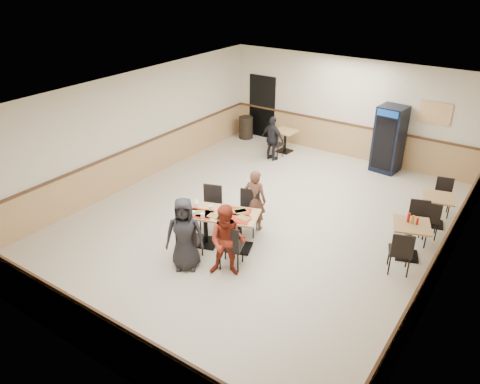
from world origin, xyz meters
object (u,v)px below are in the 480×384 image
Objects in this scene: diner_woman_left at (185,234)px; pepsi_cooler at (389,139)px; side_table_near at (410,235)px; main_table at (222,224)px; diner_woman_right at (227,241)px; trash_bin at (246,128)px; back_table at (285,138)px; side_table_far at (437,206)px; diner_man_opposite at (255,200)px; lone_diner at (272,139)px.

diner_woman_left is 0.80× the size of pepsi_cooler.
diner_woman_left is at bearing -140.96° from side_table_near.
main_table is 1.09× the size of diner_woman_left.
diner_woman_right reaches higher than trash_bin.
diner_woman_right is 7.71m from trash_bin.
trash_bin is at bearing 168.54° from back_table.
back_table is at bearing -167.26° from pepsi_cooler.
pepsi_cooler is (1.53, 5.90, 0.42)m from main_table.
side_table_far is 7.23m from trash_bin.
diner_woman_right is 6.65m from back_table.
side_table_far is (0.13, 1.65, -0.03)m from side_table_near.
diner_woman_left reaches higher than diner_man_opposite.
main_table is 1.01m from diner_woman_right.
side_table_far is at bearing 85.47° from side_table_near.
main_table is 6.74m from trash_bin.
pepsi_cooler is at bearing 56.00° from main_table.
diner_woman_left is 1.12× the size of lone_diner.
main_table is at bearing -73.90° from back_table.
lone_diner is at bearing 86.48° from diner_woman_right.
side_table_near is at bearing -59.96° from pepsi_cooler.
main_table is 1.12× the size of diner_woman_right.
back_table is at bearing 69.33° from diner_woman_left.
side_table_near is 1.66m from side_table_far.
trash_bin is (-3.98, 6.60, -0.38)m from diner_woman_right.
side_table_far is (5.10, -1.22, -0.20)m from lone_diner.
side_table_far is 0.43× the size of pepsi_cooler.
diner_man_opposite reaches higher than side_table_near.
diner_woman_left is at bearing -129.05° from side_table_far.
trash_bin is at bearing 81.60° from diner_woman_left.
diner_man_opposite is 5.96m from trash_bin.
diner_man_opposite is at bearing -165.86° from side_table_near.
side_table_near is 1.31× the size of back_table.
lone_diner is 1.84× the size of trash_bin.
lone_diner is at bearing 71.00° from diner_woman_left.
diner_man_opposite is 5.08m from pepsi_cooler.
diner_woman_right is 1.62× the size of side_table_near.
main_table is 6.11m from pepsi_cooler.
pepsi_cooler reaches higher than diner_woman_left.
pepsi_cooler is (-1.98, 2.42, 0.47)m from side_table_far.
lone_diner is at bearing 89.16° from main_table.
diner_man_opposite is at bearing -54.36° from trash_bin.
back_table is at bearing 86.61° from main_table.
side_table_far is (3.51, 3.49, -0.06)m from main_table.
side_table_far is 1.11× the size of trash_bin.
diner_woman_left is at bearing -65.32° from trash_bin.
back_table is (-1.59, 5.51, -0.07)m from main_table.
side_table_near reaches higher than trash_bin.
diner_man_opposite is at bearing -143.74° from side_table_far.
lone_diner is 3.35m from pepsi_cooler.
side_table_near is 1.12× the size of side_table_far.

